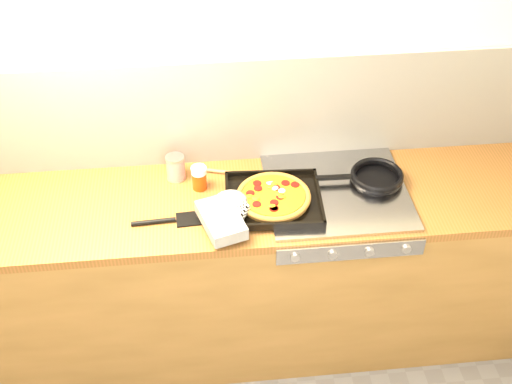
{
  "coord_description": "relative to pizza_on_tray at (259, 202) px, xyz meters",
  "views": [
    {
      "loc": [
        -0.11,
        -0.96,
        2.67
      ],
      "look_at": [
        0.1,
        1.08,
        0.95
      ],
      "focal_mm": 45.0,
      "sensor_mm": 36.0,
      "label": 1
    }
  ],
  "objects": [
    {
      "name": "room_shell",
      "position": [
        -0.11,
        0.37,
        0.21
      ],
      "size": [
        3.2,
        3.2,
        3.2
      ],
      "color": "white",
      "rests_on": "ground"
    },
    {
      "name": "counter_run",
      "position": [
        -0.11,
        0.08,
        -0.49
      ],
      "size": [
        3.2,
        0.62,
        0.9
      ],
      "color": "olive",
      "rests_on": "ground"
    },
    {
      "name": "stovetop",
      "position": [
        0.34,
        0.08,
        -0.04
      ],
      "size": [
        0.6,
        0.56,
        0.02
      ],
      "primitive_type": "cube",
      "color": "#A0A1A5",
      "rests_on": "counter_run"
    },
    {
      "name": "pizza_on_tray",
      "position": [
        0.0,
        0.0,
        0.0
      ],
      "size": [
        0.54,
        0.45,
        0.07
      ],
      "color": "black",
      "rests_on": "stovetop"
    },
    {
      "name": "frying_pan",
      "position": [
        0.52,
        0.12,
        -0.01
      ],
      "size": [
        0.39,
        0.24,
        0.04
      ],
      "color": "black",
      "rests_on": "stovetop"
    },
    {
      "name": "tomato_can",
      "position": [
        -0.34,
        0.25,
        0.01
      ],
      "size": [
        0.1,
        0.1,
        0.12
      ],
      "color": "#A50D1C",
      "rests_on": "counter_run"
    },
    {
      "name": "juice_glass",
      "position": [
        -0.24,
        0.17,
        0.01
      ],
      "size": [
        0.08,
        0.08,
        0.11
      ],
      "color": "#C3380B",
      "rests_on": "counter_run"
    },
    {
      "name": "wooden_spoon",
      "position": [
        -0.08,
        0.24,
        -0.03
      ],
      "size": [
        0.29,
        0.12,
        0.02
      ],
      "color": "#9E7043",
      "rests_on": "counter_run"
    },
    {
      "name": "black_spatula",
      "position": [
        -0.38,
        -0.03,
        -0.04
      ],
      "size": [
        0.28,
        0.09,
        0.02
      ],
      "color": "black",
      "rests_on": "counter_run"
    }
  ]
}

